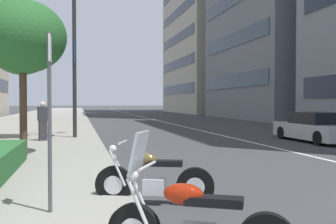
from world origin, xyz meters
The scene contains 10 objects.
sidewalk_right_plaza centered at (30.00, 11.39, 0.07)m, with size 160.00×9.52×0.15m, color gray.
lane_centre_stripe centered at (35.00, 0.00, 0.00)m, with size 110.00×0.16×0.01m, color silver.
motorcycle_mid_row centered at (-0.18, 6.31, 0.44)m, with size 1.09×1.94×1.47m.
motorcycle_nearest_camera centered at (2.35, 6.30, 0.43)m, with size 0.90×2.04×1.11m.
car_following_behind centered at (11.19, -2.96, 0.63)m, with size 4.62×1.86×1.35m.
parking_sign_by_curb centered at (1.72, 8.00, 1.77)m, with size 0.32×0.06×2.71m.
street_lamp_with_banners centered at (14.31, 7.43, 5.61)m, with size 1.26×2.46×9.43m.
street_tree_far_plaza centered at (8.26, 9.23, 3.81)m, with size 2.65×2.65×4.80m.
street_tree_mid_sidewalk centered at (14.31, 10.10, 4.17)m, with size 2.68×2.68×5.18m.
pedestrian_on_plaza centered at (13.04, 9.08, 1.00)m, with size 0.37×0.46×1.69m.
Camera 1 is at (-4.27, 7.58, 1.81)m, focal length 40.97 mm.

